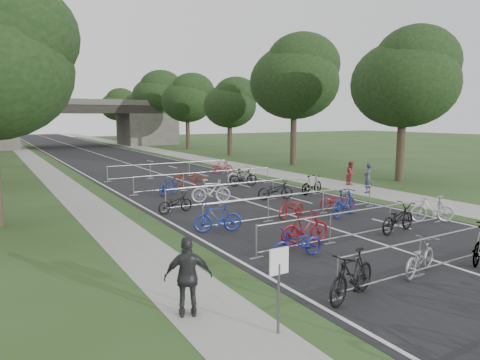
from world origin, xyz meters
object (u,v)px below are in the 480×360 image
object	(u,v)px
pedestrian_a	(368,178)
pedestrian_b	(351,173)
park_sign	(279,275)
overpass_bridge	(73,123)
pedestrian_c	(188,277)

from	to	relation	value
pedestrian_a	pedestrian_b	bearing A→B (deg)	-133.28
park_sign	overpass_bridge	bearing A→B (deg)	83.74
park_sign	pedestrian_a	xyz separation A→B (m)	(14.17, 10.69, -0.37)
park_sign	pedestrian_c	size ratio (longest dim) A/B	1.01
pedestrian_b	pedestrian_c	distance (m)	20.47
overpass_bridge	park_sign	distance (m)	62.41
park_sign	pedestrian_a	world-z (taller)	park_sign
pedestrian_a	park_sign	bearing A→B (deg)	20.64
pedestrian_b	park_sign	bearing A→B (deg)	-156.79
overpass_bridge	pedestrian_b	bearing A→B (deg)	-79.81
overpass_bridge	pedestrian_c	bearing A→B (deg)	-97.60
pedestrian_a	pedestrian_b	size ratio (longest dim) A/B	1.16
pedestrian_b	pedestrian_c	size ratio (longest dim) A/B	0.85
pedestrian_a	pedestrian_c	distance (m)	17.86
pedestrian_c	pedestrian_a	bearing A→B (deg)	-127.34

